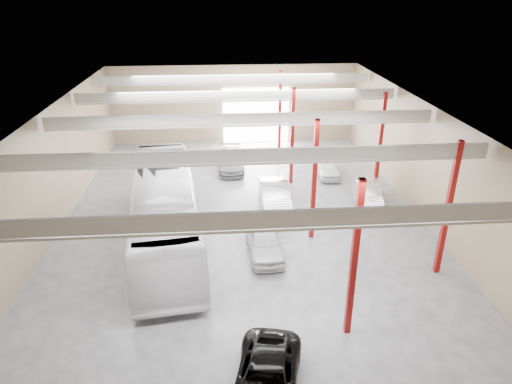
{
  "coord_description": "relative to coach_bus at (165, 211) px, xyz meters",
  "views": [
    {
      "loc": [
        -1.21,
        -24.74,
        13.33
      ],
      "look_at": [
        0.72,
        -0.34,
        2.2
      ],
      "focal_mm": 32.0,
      "sensor_mm": 36.0,
      "label": 1
    }
  ],
  "objects": [
    {
      "name": "depot_shell",
      "position": [
        4.58,
        2.43,
        3.0
      ],
      "size": [
        22.12,
        32.12,
        7.06
      ],
      "color": "#4D4E53",
      "rests_on": "ground"
    },
    {
      "name": "coach_bus",
      "position": [
        0.0,
        0.0,
        0.0
      ],
      "size": [
        5.06,
        14.49,
        3.95
      ],
      "primitive_type": "imported",
      "rotation": [
        0.0,
        0.0,
        0.12
      ],
      "color": "white",
      "rests_on": "ground"
    },
    {
      "name": "black_sedan",
      "position": [
        4.52,
        -11.05,
        -1.29
      ],
      "size": [
        3.28,
        5.29,
        1.36
      ],
      "primitive_type": "imported",
      "rotation": [
        0.0,
        0.0,
        -0.22
      ],
      "color": "black",
      "rests_on": "ground"
    },
    {
      "name": "car_row_a",
      "position": [
        5.35,
        -1.66,
        -1.22
      ],
      "size": [
        1.98,
        4.5,
        1.51
      ],
      "primitive_type": "imported",
      "rotation": [
        0.0,
        0.0,
        0.04
      ],
      "color": "silver",
      "rests_on": "ground"
    },
    {
      "name": "car_row_b",
      "position": [
        6.56,
        3.82,
        -1.13
      ],
      "size": [
        1.8,
        5.14,
        1.69
      ],
      "primitive_type": "imported",
      "rotation": [
        0.0,
        0.0,
        -0.0
      ],
      "color": "#A2A2A6",
      "rests_on": "ground"
    },
    {
      "name": "car_row_c",
      "position": [
        3.94,
        10.95,
        -1.27
      ],
      "size": [
        2.07,
        4.93,
        1.42
      ],
      "primitive_type": "imported",
      "rotation": [
        0.0,
        0.0,
        -0.02
      ],
      "color": "slate",
      "rests_on": "ground"
    },
    {
      "name": "car_right_near",
      "position": [
        12.74,
        3.95,
        -1.22
      ],
      "size": [
        2.31,
        4.76,
        1.5
      ],
      "primitive_type": "imported",
      "rotation": [
        0.0,
        0.0,
        -0.16
      ],
      "color": "silver",
      "rests_on": "ground"
    },
    {
      "name": "car_right_far",
      "position": [
        11.25,
        9.15,
        -1.31
      ],
      "size": [
        1.8,
        4.0,
        1.33
      ],
      "primitive_type": "imported",
      "rotation": [
        0.0,
        0.0,
        -0.06
      ],
      "color": "white",
      "rests_on": "ground"
    }
  ]
}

